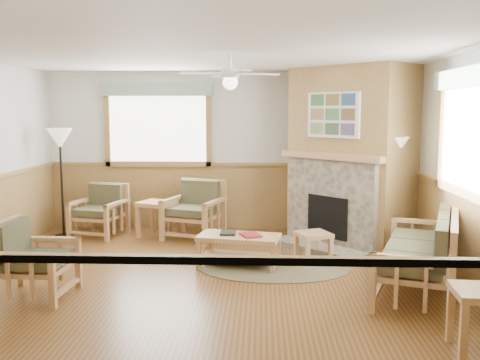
{
  "coord_description": "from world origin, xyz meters",
  "views": [
    {
      "loc": [
        0.68,
        -6.16,
        2.04
      ],
      "look_at": [
        0.4,
        0.7,
        1.15
      ],
      "focal_mm": 40.0,
      "sensor_mm": 36.0,
      "label": 1
    }
  ],
  "objects_px": {
    "armchair_back_right": "(194,210)",
    "floor_lamp_left": "(62,183)",
    "armchair_left": "(35,259)",
    "coffee_table": "(239,251)",
    "sofa": "(418,251)",
    "end_table_chairs": "(157,219)",
    "floor_lamp_right": "(393,196)",
    "armchair_back_left": "(99,211)",
    "footstool": "(313,245)"
  },
  "relations": [
    {
      "from": "armchair_back_right",
      "to": "floor_lamp_left",
      "type": "relative_size",
      "value": 0.52
    },
    {
      "from": "armchair_back_right",
      "to": "floor_lamp_left",
      "type": "distance_m",
      "value": 2.18
    },
    {
      "from": "armchair_left",
      "to": "coffee_table",
      "type": "distance_m",
      "value": 2.53
    },
    {
      "from": "sofa",
      "to": "end_table_chairs",
      "type": "height_order",
      "value": "sofa"
    },
    {
      "from": "armchair_left",
      "to": "sofa",
      "type": "bearing_deg",
      "value": -81.78
    },
    {
      "from": "armchair_back_right",
      "to": "floor_lamp_right",
      "type": "bearing_deg",
      "value": 3.45
    },
    {
      "from": "armchair_left",
      "to": "armchair_back_left",
      "type": "bearing_deg",
      "value": 6.19
    },
    {
      "from": "sofa",
      "to": "armchair_back_right",
      "type": "relative_size",
      "value": 2.16
    },
    {
      "from": "end_table_chairs",
      "to": "coffee_table",
      "type": "bearing_deg",
      "value": -48.72
    },
    {
      "from": "armchair_back_right",
      "to": "floor_lamp_right",
      "type": "height_order",
      "value": "floor_lamp_right"
    },
    {
      "from": "floor_lamp_left",
      "to": "end_table_chairs",
      "type": "bearing_deg",
      "value": 0.65
    },
    {
      "from": "floor_lamp_left",
      "to": "floor_lamp_right",
      "type": "xyz_separation_m",
      "value": [
        5.1,
        -0.85,
        -0.04
      ]
    },
    {
      "from": "footstool",
      "to": "floor_lamp_left",
      "type": "xyz_separation_m",
      "value": [
        -3.95,
        1.16,
        0.7
      ]
    },
    {
      "from": "sofa",
      "to": "floor_lamp_left",
      "type": "bearing_deg",
      "value": -95.81
    },
    {
      "from": "floor_lamp_left",
      "to": "armchair_left",
      "type": "bearing_deg",
      "value": -75.17
    },
    {
      "from": "end_table_chairs",
      "to": "armchair_back_left",
      "type": "bearing_deg",
      "value": 176.19
    },
    {
      "from": "armchair_left",
      "to": "floor_lamp_right",
      "type": "height_order",
      "value": "floor_lamp_right"
    },
    {
      "from": "armchair_back_left",
      "to": "coffee_table",
      "type": "bearing_deg",
      "value": -20.51
    },
    {
      "from": "end_table_chairs",
      "to": "floor_lamp_left",
      "type": "bearing_deg",
      "value": -179.35
    },
    {
      "from": "sofa",
      "to": "footstool",
      "type": "xyz_separation_m",
      "value": [
        -1.07,
        1.25,
        -0.27
      ]
    },
    {
      "from": "coffee_table",
      "to": "floor_lamp_right",
      "type": "bearing_deg",
      "value": 29.59
    },
    {
      "from": "armchair_back_right",
      "to": "end_table_chairs",
      "type": "relative_size",
      "value": 1.56
    },
    {
      "from": "armchair_back_left",
      "to": "armchair_back_right",
      "type": "xyz_separation_m",
      "value": [
        1.57,
        -0.09,
        0.04
      ]
    },
    {
      "from": "footstool",
      "to": "floor_lamp_left",
      "type": "distance_m",
      "value": 4.18
    },
    {
      "from": "footstool",
      "to": "floor_lamp_right",
      "type": "relative_size",
      "value": 0.25
    },
    {
      "from": "sofa",
      "to": "floor_lamp_left",
      "type": "height_order",
      "value": "floor_lamp_left"
    },
    {
      "from": "floor_lamp_right",
      "to": "floor_lamp_left",
      "type": "bearing_deg",
      "value": 170.56
    },
    {
      "from": "sofa",
      "to": "floor_lamp_right",
      "type": "relative_size",
      "value": 1.17
    },
    {
      "from": "end_table_chairs",
      "to": "armchair_back_right",
      "type": "bearing_deg",
      "value": -2.53
    },
    {
      "from": "end_table_chairs",
      "to": "floor_lamp_left",
      "type": "distance_m",
      "value": 1.65
    },
    {
      "from": "sofa",
      "to": "armchair_back_right",
      "type": "height_order",
      "value": "armchair_back_right"
    },
    {
      "from": "armchair_back_right",
      "to": "armchair_left",
      "type": "xyz_separation_m",
      "value": [
        -1.39,
        -2.82,
        -0.03
      ]
    },
    {
      "from": "armchair_back_right",
      "to": "armchair_left",
      "type": "bearing_deg",
      "value": -96.95
    },
    {
      "from": "footstool",
      "to": "armchair_back_right",
      "type": "bearing_deg",
      "value": 147.63
    },
    {
      "from": "end_table_chairs",
      "to": "footstool",
      "type": "xyz_separation_m",
      "value": [
        2.42,
        -1.18,
        -0.11
      ]
    },
    {
      "from": "sofa",
      "to": "coffee_table",
      "type": "height_order",
      "value": "sofa"
    },
    {
      "from": "coffee_table",
      "to": "end_table_chairs",
      "type": "relative_size",
      "value": 1.8
    },
    {
      "from": "coffee_table",
      "to": "end_table_chairs",
      "type": "bearing_deg",
      "value": 142.19
    },
    {
      "from": "armchair_back_left",
      "to": "end_table_chairs",
      "type": "relative_size",
      "value": 1.43
    },
    {
      "from": "armchair_back_right",
      "to": "footstool",
      "type": "relative_size",
      "value": 2.15
    },
    {
      "from": "floor_lamp_right",
      "to": "end_table_chairs",
      "type": "bearing_deg",
      "value": 166.35
    },
    {
      "from": "armchair_back_left",
      "to": "footstool",
      "type": "height_order",
      "value": "armchair_back_left"
    },
    {
      "from": "coffee_table",
      "to": "footstool",
      "type": "xyz_separation_m",
      "value": [
        1.02,
        0.42,
        -0.03
      ]
    },
    {
      "from": "footstool",
      "to": "floor_lamp_right",
      "type": "bearing_deg",
      "value": 15.16
    },
    {
      "from": "sofa",
      "to": "floor_lamp_left",
      "type": "relative_size",
      "value": 1.11
    },
    {
      "from": "sofa",
      "to": "end_table_chairs",
      "type": "xyz_separation_m",
      "value": [
        -3.49,
        2.43,
        -0.16
      ]
    },
    {
      "from": "coffee_table",
      "to": "floor_lamp_left",
      "type": "height_order",
      "value": "floor_lamp_left"
    },
    {
      "from": "armchair_back_right",
      "to": "armchair_left",
      "type": "distance_m",
      "value": 3.15
    },
    {
      "from": "armchair_back_right",
      "to": "floor_lamp_right",
      "type": "distance_m",
      "value": 3.1
    },
    {
      "from": "sofa",
      "to": "coffee_table",
      "type": "distance_m",
      "value": 2.26
    }
  ]
}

